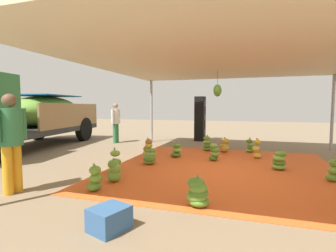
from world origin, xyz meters
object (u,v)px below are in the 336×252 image
(banana_bunch_12, at_px, (114,171))
(banana_bunch_13, at_px, (115,163))
(banana_bunch_8, at_px, (176,150))
(speaker_stack, at_px, (200,119))
(worker_0, at_px, (11,136))
(banana_bunch_9, at_px, (333,171))
(banana_bunch_1, at_px, (279,161))
(banana_bunch_14, at_px, (198,193))
(banana_bunch_3, at_px, (150,157))
(banana_bunch_6, at_px, (207,144))
(banana_bunch_7, at_px, (250,146))
(banana_bunch_11, at_px, (95,179))
(cargo_truck_main, at_px, (19,114))
(worker_1, at_px, (116,120))
(banana_bunch_2, at_px, (224,146))
(crate_0, at_px, (109,219))
(banana_bunch_4, at_px, (214,153))
(banana_bunch_10, at_px, (148,150))
(banana_bunch_5, at_px, (257,150))

(banana_bunch_12, bearing_deg, banana_bunch_13, 28.62)
(banana_bunch_8, bearing_deg, speaker_stack, -0.05)
(worker_0, bearing_deg, banana_bunch_13, -33.43)
(banana_bunch_9, bearing_deg, banana_bunch_1, 51.56)
(banana_bunch_1, bearing_deg, banana_bunch_14, 152.83)
(banana_bunch_3, height_order, banana_bunch_6, banana_bunch_6)
(banana_bunch_7, bearing_deg, speaker_stack, 41.68)
(banana_bunch_14, bearing_deg, banana_bunch_13, 58.94)
(banana_bunch_8, xyz_separation_m, banana_bunch_11, (-3.30, 0.57, 0.01))
(cargo_truck_main, distance_m, worker_1, 3.41)
(banana_bunch_2, bearing_deg, banana_bunch_11, 157.98)
(banana_bunch_6, bearing_deg, banana_bunch_2, -95.91)
(banana_bunch_8, bearing_deg, banana_bunch_7, -54.55)
(cargo_truck_main, xyz_separation_m, crate_0, (-4.22, -6.01, -1.09))
(banana_bunch_8, bearing_deg, banana_bunch_4, -99.58)
(banana_bunch_13, relative_size, cargo_truck_main, 0.08)
(banana_bunch_1, height_order, cargo_truck_main, cargo_truck_main)
(banana_bunch_10, height_order, banana_bunch_13, banana_bunch_10)
(banana_bunch_11, bearing_deg, banana_bunch_13, 11.70)
(banana_bunch_2, xyz_separation_m, banana_bunch_4, (-1.43, 0.14, 0.01))
(banana_bunch_12, bearing_deg, banana_bunch_7, -31.72)
(banana_bunch_11, distance_m, banana_bunch_14, 1.87)
(banana_bunch_7, relative_size, banana_bunch_10, 0.79)
(banana_bunch_4, bearing_deg, banana_bunch_5, -56.98)
(banana_bunch_12, distance_m, worker_1, 5.55)
(worker_1, bearing_deg, banana_bunch_10, -136.82)
(banana_bunch_8, distance_m, crate_0, 4.50)
(banana_bunch_3, distance_m, crate_0, 3.44)
(banana_bunch_7, xyz_separation_m, banana_bunch_9, (-2.89, -1.55, 0.02))
(banana_bunch_7, bearing_deg, banana_bunch_1, -163.55)
(banana_bunch_3, height_order, crate_0, banana_bunch_3)
(banana_bunch_1, relative_size, banana_bunch_8, 1.05)
(banana_bunch_9, bearing_deg, banana_bunch_12, 107.31)
(banana_bunch_5, bearing_deg, banana_bunch_6, 63.84)
(banana_bunch_13, distance_m, worker_1, 4.96)
(banana_bunch_6, distance_m, banana_bunch_8, 1.48)
(banana_bunch_9, distance_m, crate_0, 4.43)
(worker_1, bearing_deg, banana_bunch_11, -154.35)
(banana_bunch_13, relative_size, speaker_stack, 0.30)
(banana_bunch_13, bearing_deg, worker_1, 28.84)
(banana_bunch_9, xyz_separation_m, banana_bunch_13, (-0.77, 4.41, 0.03))
(worker_1, bearing_deg, banana_bunch_1, -115.59)
(banana_bunch_8, xyz_separation_m, banana_bunch_14, (-3.45, -1.29, 0.01))
(banana_bunch_5, xyz_separation_m, crate_0, (-5.01, 1.84, -0.11))
(banana_bunch_2, distance_m, banana_bunch_4, 1.44)
(banana_bunch_2, xyz_separation_m, banana_bunch_11, (-4.55, 1.84, -0.00))
(banana_bunch_1, height_order, speaker_stack, speaker_stack)
(banana_bunch_11, bearing_deg, banana_bunch_14, -94.60)
(banana_bunch_11, bearing_deg, cargo_truck_main, 58.80)
(banana_bunch_14, xyz_separation_m, cargo_truck_main, (3.20, 6.90, 1.02))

